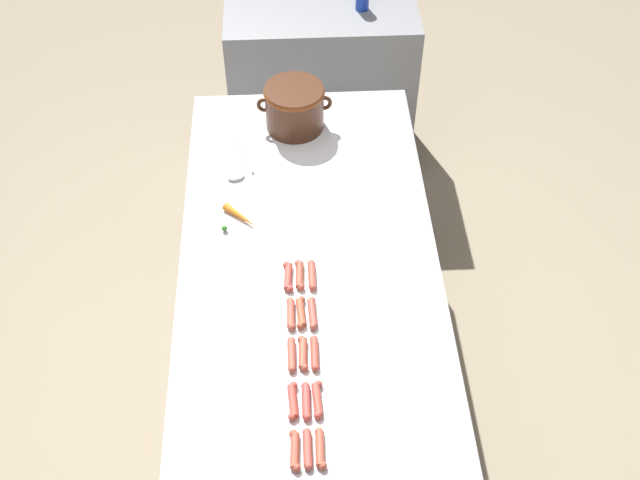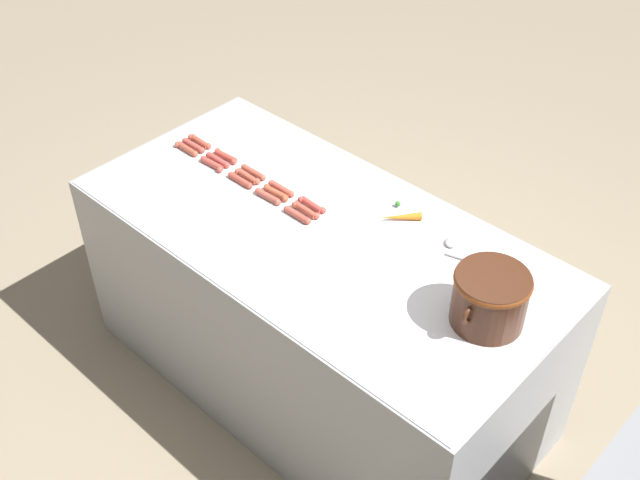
% 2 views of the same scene
% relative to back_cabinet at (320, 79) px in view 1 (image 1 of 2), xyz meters
% --- Properties ---
extents(ground_plane, '(20.00, 20.00, 0.00)m').
position_rel_back_cabinet_xyz_m(ground_plane, '(-0.12, -1.61, -0.48)').
color(ground_plane, gray).
extents(griddle_counter, '(0.95, 1.94, 0.88)m').
position_rel_back_cabinet_xyz_m(griddle_counter, '(-0.12, -1.61, -0.04)').
color(griddle_counter, '#9EA0A5').
rests_on(griddle_counter, ground_plane).
extents(back_cabinet, '(0.96, 0.65, 0.96)m').
position_rel_back_cabinet_xyz_m(back_cabinet, '(0.00, 0.00, 0.00)').
color(back_cabinet, gray).
rests_on(back_cabinet, ground_plane).
extents(hot_dog_0, '(0.03, 0.14, 0.03)m').
position_rel_back_cabinet_xyz_m(hot_dog_0, '(-0.20, -2.39, 0.42)').
color(hot_dog_0, '#AE4B38').
rests_on(hot_dog_0, griddle_counter).
extents(hot_dog_1, '(0.03, 0.14, 0.03)m').
position_rel_back_cabinet_xyz_m(hot_dog_1, '(-0.20, -2.23, 0.42)').
color(hot_dog_1, '#B64538').
rests_on(hot_dog_1, griddle_counter).
extents(hot_dog_2, '(0.03, 0.14, 0.03)m').
position_rel_back_cabinet_xyz_m(hot_dog_2, '(-0.20, -2.05, 0.42)').
color(hot_dog_2, '#AC4F3E').
rests_on(hot_dog_2, griddle_counter).
extents(hot_dog_3, '(0.03, 0.14, 0.03)m').
position_rel_back_cabinet_xyz_m(hot_dog_3, '(-0.20, -1.89, 0.42)').
color(hot_dog_3, '#B64F3F').
rests_on(hot_dog_3, griddle_counter).
extents(hot_dog_4, '(0.04, 0.14, 0.03)m').
position_rel_back_cabinet_xyz_m(hot_dog_4, '(-0.20, -1.72, 0.42)').
color(hot_dog_4, '#B9453C').
rests_on(hot_dog_4, griddle_counter).
extents(hot_dog_5, '(0.03, 0.14, 0.03)m').
position_rel_back_cabinet_xyz_m(hot_dog_5, '(-0.16, -2.39, 0.42)').
color(hot_dog_5, '#B04B40').
rests_on(hot_dog_5, griddle_counter).
extents(hot_dog_6, '(0.03, 0.14, 0.03)m').
position_rel_back_cabinet_xyz_m(hot_dog_6, '(-0.16, -2.23, 0.42)').
color(hot_dog_6, '#B7463F').
rests_on(hot_dog_6, griddle_counter).
extents(hot_dog_7, '(0.03, 0.14, 0.03)m').
position_rel_back_cabinet_xyz_m(hot_dog_7, '(-0.16, -2.05, 0.42)').
color(hot_dog_7, '#B3533F').
rests_on(hot_dog_7, griddle_counter).
extents(hot_dog_8, '(0.03, 0.14, 0.03)m').
position_rel_back_cabinet_xyz_m(hot_dog_8, '(-0.16, -1.88, 0.42)').
color(hot_dog_8, '#AF5338').
rests_on(hot_dog_8, griddle_counter).
extents(hot_dog_9, '(0.03, 0.14, 0.03)m').
position_rel_back_cabinet_xyz_m(hot_dog_9, '(-0.16, -1.72, 0.42)').
color(hot_dog_9, '#AB4E3B').
rests_on(hot_dog_9, griddle_counter).
extents(hot_dog_10, '(0.03, 0.14, 0.03)m').
position_rel_back_cabinet_xyz_m(hot_dog_10, '(-0.12, -2.39, 0.42)').
color(hot_dog_10, '#B4503B').
rests_on(hot_dog_10, griddle_counter).
extents(hot_dog_11, '(0.03, 0.14, 0.03)m').
position_rel_back_cabinet_xyz_m(hot_dog_11, '(-0.12, -2.22, 0.42)').
color(hot_dog_11, '#B4483D').
rests_on(hot_dog_11, griddle_counter).
extents(hot_dog_12, '(0.03, 0.14, 0.03)m').
position_rel_back_cabinet_xyz_m(hot_dog_12, '(-0.12, -2.05, 0.42)').
color(hot_dog_12, '#B5493A').
rests_on(hot_dog_12, griddle_counter).
extents(hot_dog_13, '(0.03, 0.14, 0.03)m').
position_rel_back_cabinet_xyz_m(hot_dog_13, '(-0.12, -1.89, 0.42)').
color(hot_dog_13, '#AC5042').
rests_on(hot_dog_13, griddle_counter).
extents(hot_dog_14, '(0.03, 0.14, 0.03)m').
position_rel_back_cabinet_xyz_m(hot_dog_14, '(-0.12, -1.72, 0.42)').
color(hot_dog_14, '#B24D3D').
rests_on(hot_dog_14, griddle_counter).
extents(bean_pot, '(0.32, 0.26, 0.20)m').
position_rel_back_cabinet_xyz_m(bean_pot, '(-0.15, -0.87, 0.51)').
color(bean_pot, '#472616').
rests_on(bean_pot, griddle_counter).
extents(serving_spoon, '(0.11, 0.27, 0.02)m').
position_rel_back_cabinet_xyz_m(serving_spoon, '(-0.39, -1.14, 0.41)').
color(serving_spoon, '#B7B7BC').
rests_on(serving_spoon, griddle_counter).
extents(carrot, '(0.15, 0.14, 0.03)m').
position_rel_back_cabinet_xyz_m(carrot, '(-0.38, -1.42, 0.42)').
color(carrot, orange).
rests_on(carrot, griddle_counter).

